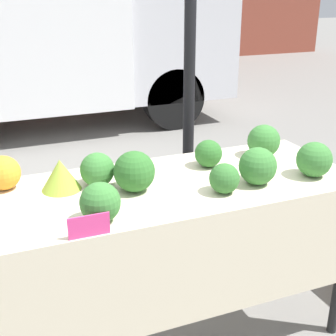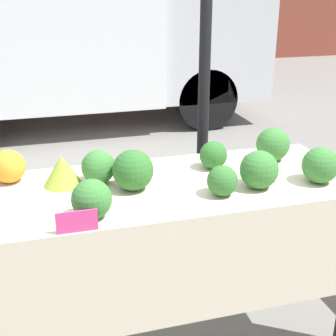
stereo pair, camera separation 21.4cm
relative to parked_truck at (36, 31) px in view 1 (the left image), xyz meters
The scene contains 15 objects.
ground_plane 4.47m from the parked_truck, 89.76° to the right, with size 40.00×40.00×0.00m, color gray.
tent_pole 3.61m from the parked_truck, 82.80° to the right, with size 0.07×0.07×2.24m.
parked_truck is the anchor object (origin of this frame).
market_table 4.40m from the parked_truck, 89.76° to the right, with size 1.79×0.71×0.88m.
orange_cauliflower 4.15m from the parked_truck, 99.55° to the right, with size 0.16×0.16×0.16m.
romanesco_head 4.22m from the parked_truck, 96.14° to the right, with size 0.18×0.18×0.14m.
broccoli_head_0 4.33m from the parked_truck, 91.96° to the right, with size 0.19×0.19×0.19m.
broccoli_head_1 4.21m from the parked_truck, 81.35° to the right, with size 0.17×0.17×0.17m.
broccoli_head_2 4.54m from the parked_truck, 81.10° to the right, with size 0.17×0.17×0.17m.
broccoli_head_3 4.19m from the parked_truck, 86.02° to the right, with size 0.14×0.14×0.14m.
broccoli_head_4 4.57m from the parked_truck, 94.54° to the right, with size 0.16×0.16×0.16m.
broccoli_head_5 4.50m from the parked_truck, 87.29° to the right, with size 0.14×0.14×0.14m.
broccoli_head_6 4.48m from the parked_truck, 84.86° to the right, with size 0.18×0.18×0.18m.
broccoli_head_7 4.22m from the parked_truck, 93.90° to the right, with size 0.16×0.16×0.16m.
price_sign 4.68m from the parked_truck, 95.29° to the right, with size 0.16×0.01×0.09m.
Camera 1 is at (-0.75, -1.85, 1.75)m, focal length 50.00 mm.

